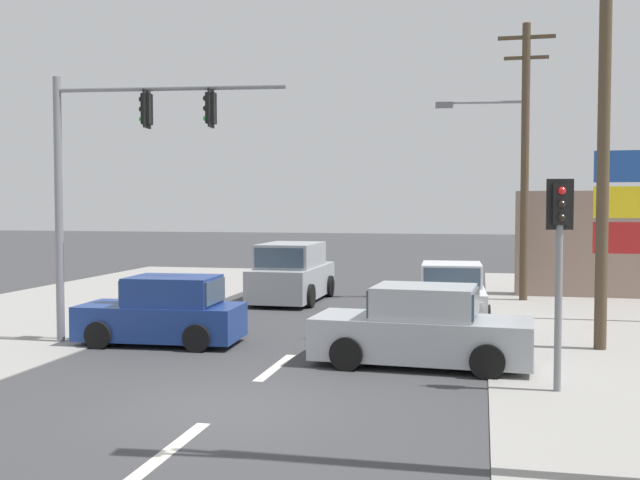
{
  "coord_description": "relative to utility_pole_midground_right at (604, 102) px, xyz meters",
  "views": [
    {
      "loc": [
        3.87,
        -10.77,
        3.13
      ],
      "look_at": [
        0.66,
        4.0,
        2.42
      ],
      "focal_mm": 42.0,
      "sensor_mm": 36.0,
      "label": 1
    }
  ],
  "objects": [
    {
      "name": "lane_dash_far",
      "position": [
        -6.37,
        1.87,
        -5.32
      ],
      "size": [
        0.2,
        2.4,
        0.01
      ],
      "primitive_type": "cube",
      "color": "silver",
      "rests_on": "ground"
    },
    {
      "name": "pedestal_signal_right_kerb",
      "position": [
        -1.25,
        -3.99,
        -2.9
      ],
      "size": [
        0.44,
        0.3,
        3.56
      ],
      "color": "slate",
      "rests_on": "ground"
    },
    {
      "name": "ground_plane",
      "position": [
        -6.37,
        -6.13,
        -5.32
      ],
      "size": [
        140.0,
        140.0,
        0.0
      ],
      "primitive_type": "plane",
      "color": "#3A3A3D"
    },
    {
      "name": "utility_pole_background_right",
      "position": [
        -1.32,
        8.23,
        -0.48
      ],
      "size": [
        3.78,
        0.61,
        8.96
      ],
      "color": "#4C3D2B",
      "rests_on": "ground"
    },
    {
      "name": "traffic_signal_mast",
      "position": [
        -10.58,
        -1.49,
        -1.17
      ],
      "size": [
        5.27,
        0.69,
        6.0
      ],
      "color": "slate",
      "rests_on": "ground"
    },
    {
      "name": "lane_dash_near",
      "position": [
        -6.37,
        -8.13,
        -5.32
      ],
      "size": [
        0.2,
        2.4,
        0.01
      ],
      "primitive_type": "cube",
      "color": "silver",
      "rests_on": "ground"
    },
    {
      "name": "utility_pole_midground_right",
      "position": [
        0.0,
        0.0,
        0.0
      ],
      "size": [
        1.8,
        0.26,
        10.15
      ],
      "color": "#4C3D2B",
      "rests_on": "ground"
    },
    {
      "name": "sedan_receding_far",
      "position": [
        -3.63,
        -2.35,
        -4.62
      ],
      "size": [
        4.33,
        2.09,
        1.56
      ],
      "color": "#A3A8AD",
      "rests_on": "ground"
    },
    {
      "name": "lane_dash_mid",
      "position": [
        -6.37,
        -3.13,
        -5.32
      ],
      "size": [
        0.2,
        2.4,
        0.01
      ],
      "primitive_type": "cube",
      "color": "silver",
      "rests_on": "ground"
    },
    {
      "name": "hatchback_crossing_left",
      "position": [
        -9.48,
        -1.31,
        -4.62
      ],
      "size": [
        3.71,
        1.91,
        1.53
      ],
      "color": "navy",
      "rests_on": "ground"
    },
    {
      "name": "sedan_kerbside_parked",
      "position": [
        -3.3,
        3.4,
        -4.62
      ],
      "size": [
        2.04,
        4.31,
        1.56
      ],
      "color": "silver",
      "rests_on": "ground"
    },
    {
      "name": "suv_oncoming_mid",
      "position": [
        -8.53,
        6.51,
        -4.44
      ],
      "size": [
        2.11,
        4.56,
        1.9
      ],
      "color": "#A3A8AD",
      "rests_on": "ground"
    },
    {
      "name": "shopping_plaza_sign",
      "position": [
        1.45,
        4.25,
        -2.34
      ],
      "size": [
        2.1,
        0.16,
        4.6
      ],
      "color": "slate",
      "rests_on": "ground"
    }
  ]
}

